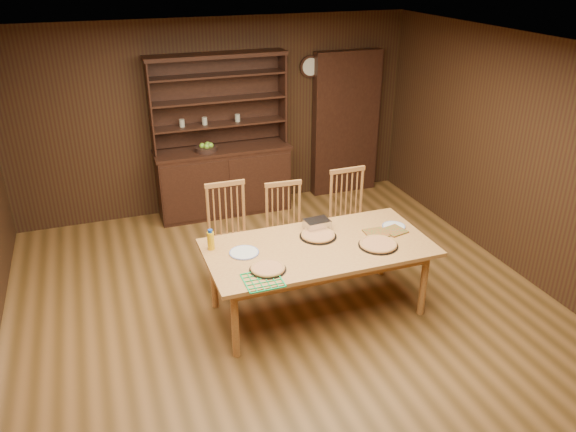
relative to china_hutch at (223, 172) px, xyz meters
name	(u,v)px	position (x,y,z in m)	size (l,w,h in m)	color
floor	(292,319)	(0.00, -2.75, -0.60)	(6.00, 6.00, 0.00)	brown
room_shell	(293,172)	(0.00, -2.75, 0.98)	(6.00, 6.00, 6.00)	beige
china_hutch	(223,172)	(0.00, 0.00, 0.00)	(1.84, 0.52, 2.17)	#321910
doorway	(345,124)	(1.90, 0.15, 0.45)	(1.00, 0.18, 2.10)	#321910
wall_clock	(310,67)	(1.35, 0.20, 1.30)	(0.30, 0.05, 0.30)	#321910
dining_table	(318,252)	(0.30, -2.69, 0.09)	(2.20, 1.10, 0.75)	#C39143
chair_left	(229,230)	(-0.37, -1.76, 0.00)	(0.47, 0.44, 1.12)	#AB673A
chair_center	(286,227)	(0.26, -1.84, -0.03)	(0.47, 0.45, 1.07)	#AB673A
chair_right	(350,213)	(1.05, -1.82, 0.00)	(0.47, 0.45, 1.12)	#AB673A
pizza_left	(268,268)	(-0.31, -2.96, 0.17)	(0.34, 0.34, 0.04)	black
pizza_right	(378,244)	(0.84, -2.89, 0.17)	(0.39, 0.39, 0.04)	black
pizza_center	(318,235)	(0.36, -2.51, 0.17)	(0.37, 0.37, 0.04)	black
cooling_rack	(263,280)	(-0.41, -3.12, 0.16)	(0.32, 0.32, 0.01)	#0DA94D
plate_left	(244,253)	(-0.43, -2.59, 0.16)	(0.29, 0.29, 0.02)	beige
plate_right	(394,226)	(1.19, -2.58, 0.16)	(0.24, 0.24, 0.02)	beige
foil_dish	(317,224)	(0.42, -2.34, 0.21)	(0.25, 0.18, 0.10)	white
juice_bottle	(211,240)	(-0.70, -2.40, 0.25)	(0.07, 0.07, 0.21)	#E0A80B
pot_holder_a	(394,231)	(1.15, -2.67, 0.16)	(0.21, 0.21, 0.02)	red
pot_holder_b	(376,233)	(0.94, -2.65, 0.16)	(0.22, 0.22, 0.02)	red
fruit_bowl	(206,148)	(-0.23, -0.07, 0.39)	(0.29, 0.29, 0.12)	black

